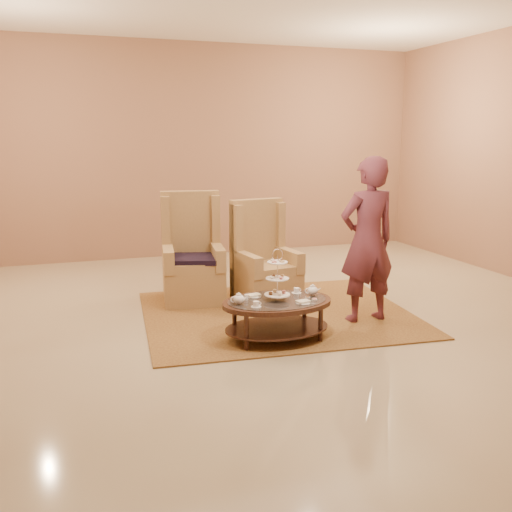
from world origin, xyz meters
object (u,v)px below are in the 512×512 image
object	(u,v)px
armchair_left	(193,264)
armchair_right	(263,268)
tea_table	(277,307)
person	(367,241)

from	to	relation	value
armchair_left	armchair_right	size ratio (longest dim) A/B	1.07
tea_table	person	xyz separation A→B (m)	(1.13, 0.26, 0.56)
tea_table	armchair_left	bearing A→B (deg)	106.41
armchair_left	person	distance (m)	2.20
tea_table	armchair_left	distance (m)	1.74
armchair_left	armchair_right	bearing A→B (deg)	-15.74
armchair_left	person	bearing A→B (deg)	-33.38
armchair_right	person	world-z (taller)	person
tea_table	armchair_left	world-z (taller)	armchair_left
tea_table	armchair_right	distance (m)	1.36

